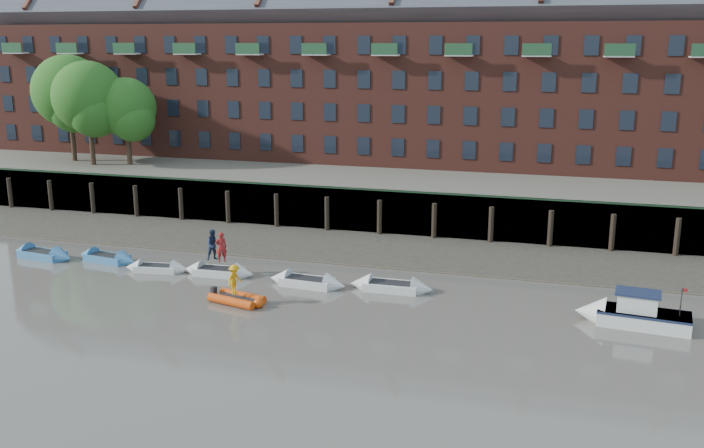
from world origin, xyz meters
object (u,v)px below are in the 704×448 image
at_px(rowboat_2, 157,268).
at_px(rib_tender, 239,299).
at_px(rowboat_1, 107,258).
at_px(motor_launch, 625,313).
at_px(rowboat_4, 307,282).
at_px(rowboat_3, 218,272).
at_px(rowboat_5, 391,286).
at_px(person_rower_b, 214,245).
at_px(rowboat_0, 42,254).
at_px(person_rib_crew, 234,280).
at_px(person_rower_a, 221,247).

distance_m(rowboat_2, rib_tender, 8.16).
bearing_deg(rowboat_1, motor_launch, 4.10).
distance_m(rowboat_4, rib_tender, 4.57).
distance_m(rowboat_2, rowboat_3, 3.98).
bearing_deg(rib_tender, rowboat_2, 166.37).
height_order(rowboat_5, person_rower_b, person_rower_b).
height_order(rowboat_1, rowboat_5, rowboat_5).
distance_m(rowboat_0, rib_tender, 16.47).
bearing_deg(rowboat_5, person_rib_crew, -151.26).
bearing_deg(person_rower_a, person_rower_b, -53.29).
relative_size(rowboat_3, rib_tender, 1.39).
xyz_separation_m(motor_launch, person_rower_b, (-23.35, 1.80, 1.25)).
relative_size(rowboat_4, person_rower_b, 2.54).
height_order(rowboat_4, rowboat_5, rowboat_5).
relative_size(rowboat_3, person_rib_crew, 2.77).
bearing_deg(rowboat_2, rowboat_4, -8.48).
relative_size(rowboat_1, rib_tender, 1.40).
bearing_deg(rowboat_3, person_rower_b, 147.09).
distance_m(rib_tender, person_rower_a, 5.35).
bearing_deg(rowboat_3, rib_tender, -54.06).
bearing_deg(rowboat_2, rowboat_0, 168.38).
xyz_separation_m(rib_tender, person_rib_crew, (-0.20, -0.02, 1.10)).
relative_size(person_rower_b, person_rib_crew, 1.15).
bearing_deg(rowboat_1, rib_tender, -14.75).
xyz_separation_m(rowboat_2, rib_tender, (7.21, -3.82, 0.03)).
relative_size(rowboat_2, rowboat_3, 0.92).
bearing_deg(motor_launch, rowboat_3, 2.39).
relative_size(rowboat_2, person_rower_b, 2.20).
height_order(rowboat_2, rowboat_4, rowboat_4).
height_order(rowboat_0, person_rower_a, person_rower_a).
bearing_deg(rowboat_5, person_rower_b, 178.71).
height_order(rowboat_3, motor_launch, motor_launch).
distance_m(rowboat_3, person_rib_crew, 5.30).
xyz_separation_m(rowboat_0, rowboat_3, (12.65, -0.17, -0.01)).
relative_size(rowboat_3, motor_launch, 0.81).
bearing_deg(rowboat_3, person_rower_a, -4.62).
bearing_deg(rowboat_0, rib_tender, -7.66).
relative_size(rowboat_2, person_rower_a, 2.26).
height_order(rowboat_1, rib_tender, rowboat_1).
distance_m(rowboat_2, person_rower_b, 4.01).
xyz_separation_m(rowboat_2, motor_launch, (26.98, -1.24, 0.37)).
bearing_deg(person_rower_b, rowboat_2, 146.97).
bearing_deg(rowboat_1, rowboat_2, -5.24).
bearing_deg(rowboat_3, rowboat_5, -1.09).
xyz_separation_m(rowboat_4, rowboat_5, (4.85, 0.54, 0.00)).
distance_m(rowboat_3, rowboat_5, 10.66).
xyz_separation_m(person_rower_a, person_rower_b, (-0.60, 0.22, 0.03)).
xyz_separation_m(rowboat_1, rowboat_4, (13.95, -1.04, 0.01)).
bearing_deg(rowboat_4, person_rower_b, 178.89).
bearing_deg(rowboat_5, motor_launch, -8.97).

